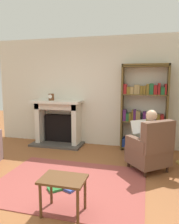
# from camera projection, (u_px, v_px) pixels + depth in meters

# --- Properties ---
(ground) EXTENTS (14.00, 14.00, 0.00)m
(ground) POSITION_uv_depth(u_px,v_px,m) (63.00, 193.00, 3.27)
(ground) COLOR brown
(back_wall) EXTENTS (5.60, 0.10, 2.70)m
(back_wall) POSITION_uv_depth(u_px,v_px,m) (99.00, 92.00, 5.49)
(back_wall) COLOR silver
(back_wall) RESTS_ON ground
(area_rug) EXTENTS (2.40, 1.80, 0.01)m
(area_rug) POSITION_uv_depth(u_px,v_px,m) (69.00, 183.00, 3.55)
(area_rug) COLOR #99453F
(area_rug) RESTS_ON ground
(fireplace) EXTENTS (1.30, 0.64, 1.15)m
(fireplace) POSITION_uv_depth(u_px,v_px,m) (59.00, 121.00, 5.62)
(fireplace) COLOR #4C4742
(fireplace) RESTS_ON ground
(mantel_clock) EXTENTS (0.14, 0.14, 0.17)m
(mantel_clock) POSITION_uv_depth(u_px,v_px,m) (51.00, 97.00, 5.47)
(mantel_clock) COLOR brown
(mantel_clock) RESTS_ON fireplace
(bookshelf) EXTENTS (1.05, 0.32, 2.02)m
(bookshelf) POSITION_uv_depth(u_px,v_px,m) (144.00, 110.00, 5.07)
(bookshelf) COLOR brown
(bookshelf) RESTS_ON ground
(armchair_reading) EXTENTS (0.89, 0.89, 0.97)m
(armchair_reading) POSITION_uv_depth(u_px,v_px,m) (151.00, 149.00, 3.97)
(armchair_reading) COLOR #331E14
(armchair_reading) RESTS_ON ground
(seated_reader) EXTENTS (0.57, 0.59, 1.14)m
(seated_reader) POSITION_uv_depth(u_px,v_px,m) (147.00, 137.00, 4.05)
(seated_reader) COLOR silver
(seated_reader) RESTS_ON ground
(side_table) EXTENTS (0.56, 0.39, 0.48)m
(side_table) POSITION_uv_depth(u_px,v_px,m) (63.00, 184.00, 2.71)
(side_table) COLOR brown
(side_table) RESTS_ON ground
(scattered_books) EXTENTS (0.48, 0.31, 0.04)m
(scattered_books) POSITION_uv_depth(u_px,v_px,m) (62.00, 189.00, 3.33)
(scattered_books) COLOR #334CA5
(scattered_books) RESTS_ON area_rug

